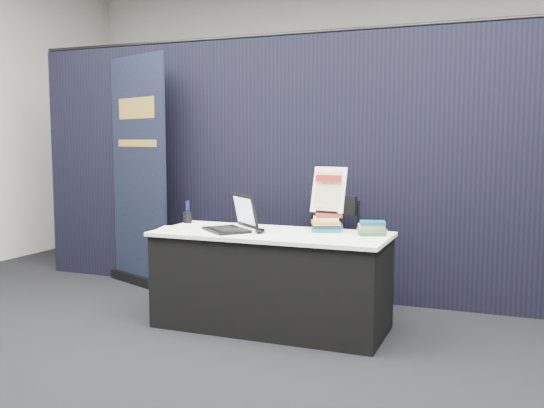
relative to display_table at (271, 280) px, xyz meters
The scene contains 15 objects.
floor 0.67m from the display_table, 90.00° to the right, with size 8.00×8.00×0.00m, color black.
wall_back 3.71m from the display_table, 90.00° to the left, with size 8.00×0.02×3.50m, color beige.
drape_partition 1.33m from the display_table, 90.00° to the left, with size 6.00×0.08×2.40m, color black.
display_table is the anchor object (origin of this frame).
laptop 0.56m from the display_table, behind, with size 0.46×0.51×0.28m.
mouse 0.40m from the display_table, 130.15° to the right, with size 0.07×0.12×0.04m, color black.
brochure_left 0.85m from the display_table, behind, with size 0.34×0.24×0.00m, color silver.
brochure_mid 0.78m from the display_table, 165.31° to the right, with size 0.29×0.21×0.00m, color white.
brochure_right 0.68m from the display_table, behind, with size 0.28×0.20×0.00m, color white.
pen_cup 0.98m from the display_table, 165.24° to the left, with size 0.07×0.07×0.10m, color black.
book_stack_tall 0.62m from the display_table, 26.35° to the left, with size 0.25×0.22×0.14m.
book_stack_short 0.88m from the display_table, 10.87° to the left, with size 0.22×0.19×0.11m.
info_sign 0.82m from the display_table, 29.85° to the left, with size 0.28×0.15×0.37m.
pullup_banner 2.04m from the display_table, 154.87° to the left, with size 0.93×0.48×2.28m.
stacking_chair 0.73m from the display_table, 67.59° to the left, with size 0.55×0.56×0.98m.
Camera 1 is at (1.71, -3.71, 1.45)m, focal length 40.00 mm.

